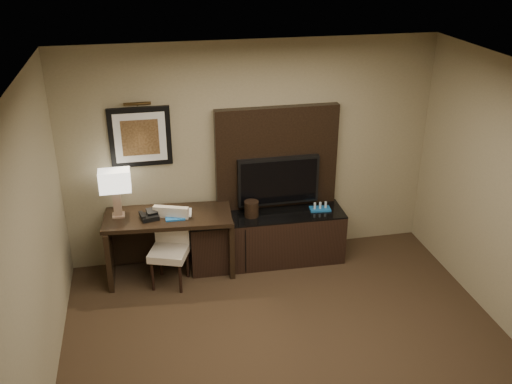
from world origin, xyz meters
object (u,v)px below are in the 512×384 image
object	(u,v)px
credenza	(267,237)
minibar_tray	(320,206)
desk	(170,244)
desk_phone	(149,215)
tv	(278,181)
ice_bucket	(251,209)
table_lamp	(116,192)
desk_chair	(169,252)

from	to	relation	value
credenza	minibar_tray	world-z (taller)	minibar_tray
desk	desk_phone	size ratio (longest dim) A/B	7.64
desk_phone	minibar_tray	distance (m)	2.08
tv	desk_phone	world-z (taller)	tv
credenza	tv	world-z (taller)	tv
credenza	ice_bucket	distance (m)	0.47
tv	table_lamp	bearing A→B (deg)	-177.21
desk_phone	tv	bearing A→B (deg)	-3.38
desk	credenza	world-z (taller)	desk
ice_bucket	minibar_tray	distance (m)	0.87
table_lamp	minibar_tray	distance (m)	2.46
credenza	desk_phone	xyz separation A→B (m)	(-1.40, -0.10, 0.51)
desk	desk_chair	xyz separation A→B (m)	(-0.02, -0.23, 0.03)
desk_phone	table_lamp	bearing A→B (deg)	145.08
tv	minibar_tray	size ratio (longest dim) A/B	3.94
tv	ice_bucket	size ratio (longest dim) A/B	5.15
desk_chair	ice_bucket	bearing A→B (deg)	34.45
desk_chair	minibar_tray	world-z (taller)	desk_chair
desk	minibar_tray	xyz separation A→B (m)	(1.86, 0.03, 0.30)
desk_phone	desk	bearing A→B (deg)	1.80
desk_chair	table_lamp	bearing A→B (deg)	168.48
desk	minibar_tray	size ratio (longest dim) A/B	5.79
desk	credenza	bearing A→B (deg)	7.16
desk	tv	size ratio (longest dim) A/B	1.47
minibar_tray	ice_bucket	bearing A→B (deg)	179.73
desk	desk_phone	distance (m)	0.49
desk_chair	desk	bearing A→B (deg)	104.12
credenza	desk_chair	xyz separation A→B (m)	(-1.22, -0.28, 0.10)
ice_bucket	tv	bearing A→B (deg)	22.80
desk	table_lamp	distance (m)	0.90
credenza	table_lamp	size ratio (longest dim) A/B	3.12
minibar_tray	desk	bearing A→B (deg)	-179.01
tv	desk_chair	size ratio (longest dim) A/B	1.17
desk_chair	ice_bucket	distance (m)	1.11
desk	credenza	size ratio (longest dim) A/B	0.78
table_lamp	ice_bucket	distance (m)	1.60
credenza	desk_chair	distance (m)	1.25
desk_phone	desk_chair	bearing A→B (deg)	-56.19
minibar_tray	credenza	bearing A→B (deg)	178.49
desk_phone	ice_bucket	distance (m)	1.21
desk	ice_bucket	bearing A→B (deg)	6.84
desk_phone	minibar_tray	bearing A→B (deg)	-9.79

